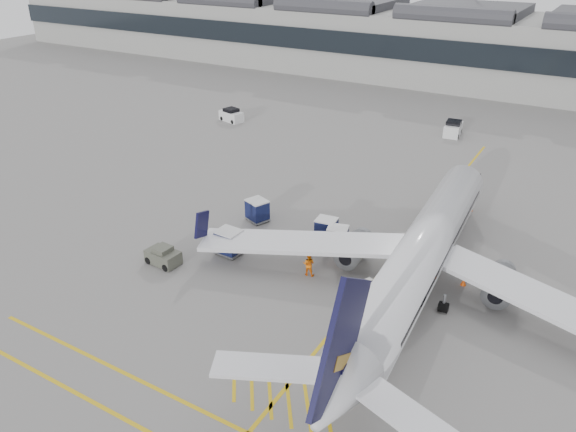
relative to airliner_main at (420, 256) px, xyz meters
The scene contains 16 objects.
ground 14.91m from the airliner_main, 153.05° to the right, with size 220.00×220.00×0.00m, color gray.
terminal 66.66m from the airliner_main, 101.31° to the left, with size 200.00×20.45×12.40m.
apron_markings 5.34m from the airliner_main, 132.29° to the left, with size 0.25×60.00×0.01m, color gold.
airliner_main is the anchor object (origin of this frame).
belt_loader 4.35m from the airliner_main, 118.23° to the right, with size 4.48×2.91×1.79m.
baggage_cart_a 8.19m from the airliner_main, 160.61° to the left, with size 2.05×1.83×1.82m.
baggage_cart_b 9.75m from the airliner_main, 158.94° to the left, with size 1.92×1.64×1.86m.
baggage_cart_c 14.74m from the airliner_main, 169.92° to the right, with size 2.03×1.71×2.06m.
baggage_cart_d 16.14m from the airliner_main, 167.80° to the left, with size 2.30×2.11×1.97m.
ramp_agent_a 6.70m from the airliner_main, behind, with size 0.62×0.41×1.70m, color orange.
ramp_agent_b 8.06m from the airliner_main, 164.57° to the right, with size 0.91×0.71×1.87m, color orange.
pushback_tug 19.09m from the airliner_main, 160.57° to the right, with size 2.69×1.77×1.45m.
safety_cone_nose 15.14m from the airliner_main, 89.92° to the left, with size 0.36×0.36×0.50m, color #F24C0A.
safety_cone_engine 4.39m from the airliner_main, 41.69° to the left, with size 0.40×0.40×0.56m, color #F24C0A.
service_van_left 44.02m from the airliner_main, 142.97° to the left, with size 3.71×2.51×1.74m.
service_van_mid 36.59m from the airliner_main, 101.99° to the left, with size 2.19×3.82×1.88m.
Camera 1 is at (22.11, -26.53, 22.48)m, focal length 35.00 mm.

